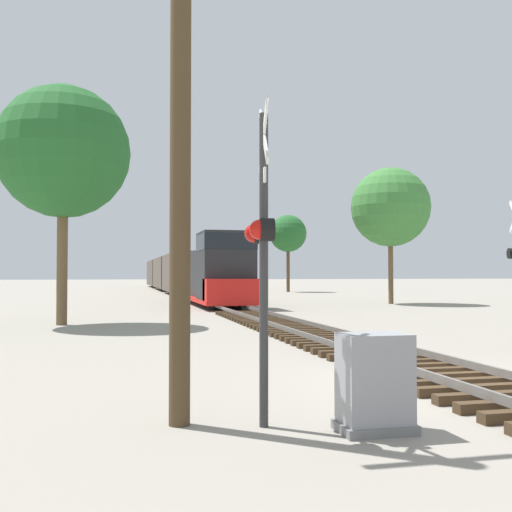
# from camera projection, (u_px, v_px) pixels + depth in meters

# --- Properties ---
(ground_plane) EXTENTS (400.00, 400.00, 0.00)m
(ground_plane) POSITION_uv_depth(u_px,v_px,m) (457.00, 384.00, 10.99)
(ground_plane) COLOR gray
(rail_track_bed) EXTENTS (2.60, 160.00, 0.31)m
(rail_track_bed) POSITION_uv_depth(u_px,v_px,m) (457.00, 377.00, 10.99)
(rail_track_bed) COLOR #42301E
(rail_track_bed) RESTS_ON ground
(freight_train) EXTENTS (3.00, 66.41, 4.42)m
(freight_train) POSITION_uv_depth(u_px,v_px,m) (175.00, 274.00, 64.01)
(freight_train) COLOR #232326
(freight_train) RESTS_ON ground
(crossing_signal_near) EXTENTS (0.42, 1.01, 4.36)m
(crossing_signal_near) POSITION_uv_depth(u_px,v_px,m) (262.00, 241.00, 8.01)
(crossing_signal_near) COLOR #333333
(crossing_signal_near) RESTS_ON ground
(relay_cabinet) EXTENTS (0.96, 0.66, 1.26)m
(relay_cabinet) POSITION_uv_depth(u_px,v_px,m) (375.00, 383.00, 7.70)
(relay_cabinet) COLOR slate
(relay_cabinet) RESTS_ON ground
(utility_pole) EXTENTS (1.80, 0.29, 7.40)m
(utility_pole) POSITION_uv_depth(u_px,v_px,m) (180.00, 142.00, 8.14)
(utility_pole) COLOR #4C3A23
(utility_pole) RESTS_ON ground
(tree_far_right) EXTENTS (5.29, 5.29, 9.54)m
(tree_far_right) POSITION_uv_depth(u_px,v_px,m) (63.00, 152.00, 23.86)
(tree_far_right) COLOR brown
(tree_far_right) RESTS_ON ground
(tree_mid_background) EXTENTS (5.33, 5.33, 9.19)m
(tree_mid_background) POSITION_uv_depth(u_px,v_px,m) (390.00, 207.00, 40.38)
(tree_mid_background) COLOR brown
(tree_mid_background) RESTS_ON ground
(tree_deep_background) EXTENTS (4.11, 4.11, 8.55)m
(tree_deep_background) POSITION_uv_depth(u_px,v_px,m) (288.00, 234.00, 66.44)
(tree_deep_background) COLOR brown
(tree_deep_background) RESTS_ON ground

